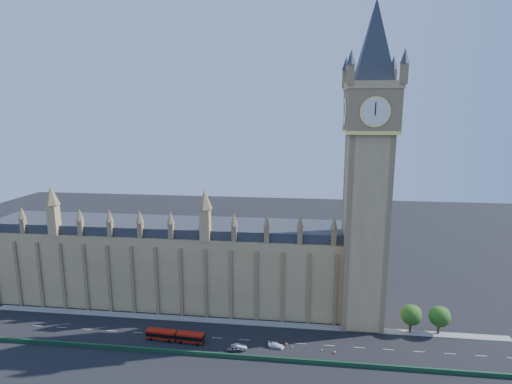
# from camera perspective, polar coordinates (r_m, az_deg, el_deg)

# --- Properties ---
(ground) EXTENTS (400.00, 400.00, 0.00)m
(ground) POSITION_cam_1_polar(r_m,az_deg,el_deg) (122.25, -3.62, -20.20)
(ground) COLOR black
(ground) RESTS_ON ground
(palace_westminster) EXTENTS (120.00, 20.00, 28.00)m
(palace_westminster) POSITION_cam_1_polar(r_m,az_deg,el_deg) (141.44, -12.18, -9.72)
(palace_westminster) COLOR #A58550
(palace_westminster) RESTS_ON ground
(elizabeth_tower) EXTENTS (20.59, 20.59, 105.00)m
(elizabeth_tower) POSITION_cam_1_polar(r_m,az_deg,el_deg) (118.47, 15.85, 6.35)
(elizabeth_tower) COLOR #A58550
(elizabeth_tower) RESTS_ON ground
(bridge_parapet) EXTENTS (160.00, 0.60, 1.20)m
(bridge_parapet) POSITION_cam_1_polar(r_m,az_deg,el_deg) (114.46, -4.51, -22.25)
(bridge_parapet) COLOR #1E4C2D
(bridge_parapet) RESTS_ON ground
(kerb_north) EXTENTS (160.00, 3.00, 0.16)m
(kerb_north) POSITION_cam_1_polar(r_m,az_deg,el_deg) (130.30, -2.82, -18.04)
(kerb_north) COLOR gray
(kerb_north) RESTS_ON ground
(tree_east_near) EXTENTS (6.00, 6.00, 8.50)m
(tree_east_near) POSITION_cam_1_polar(r_m,az_deg,el_deg) (130.76, 21.37, -15.97)
(tree_east_near) COLOR #382619
(tree_east_near) RESTS_ON ground
(tree_east_far) EXTENTS (6.00, 6.00, 8.50)m
(tree_east_far) POSITION_cam_1_polar(r_m,az_deg,el_deg) (132.97, 24.84, -15.78)
(tree_east_far) COLOR #382619
(tree_east_far) RESTS_ON ground
(red_bus) EXTENTS (16.94, 3.62, 2.86)m
(red_bus) POSITION_cam_1_polar(r_m,az_deg,el_deg) (122.55, -11.48, -19.52)
(red_bus) COLOR #AF180B
(red_bus) RESTS_ON ground
(car_grey) EXTENTS (4.57, 2.35, 1.49)m
(car_grey) POSITION_cam_1_polar(r_m,az_deg,el_deg) (116.71, -2.98, -21.42)
(car_grey) COLOR #44464C
(car_grey) RESTS_ON ground
(car_silver) EXTENTS (4.59, 1.93, 1.48)m
(car_silver) POSITION_cam_1_polar(r_m,az_deg,el_deg) (117.23, -2.47, -21.26)
(car_silver) COLOR #ABADB3
(car_silver) RESTS_ON ground
(car_white) EXTENTS (4.46, 2.22, 1.24)m
(car_white) POSITION_cam_1_polar(r_m,az_deg,el_deg) (118.08, 2.90, -21.07)
(car_white) COLOR white
(car_white) RESTS_ON ground
(cone_a) EXTENTS (0.51, 0.51, 0.79)m
(cone_a) POSITION_cam_1_polar(r_m,az_deg,el_deg) (119.37, 4.37, -20.83)
(cone_a) COLOR black
(cone_a) RESTS_ON ground
(cone_b) EXTENTS (0.53, 0.53, 0.64)m
(cone_b) POSITION_cam_1_polar(r_m,az_deg,el_deg) (118.15, 9.39, -21.37)
(cone_b) COLOR black
(cone_b) RESTS_ON ground
(cone_c) EXTENTS (0.49, 0.49, 0.70)m
(cone_c) POSITION_cam_1_polar(r_m,az_deg,el_deg) (118.41, 5.18, -21.16)
(cone_c) COLOR black
(cone_c) RESTS_ON ground
(cone_d) EXTENTS (0.58, 0.58, 0.76)m
(cone_d) POSITION_cam_1_polar(r_m,az_deg,el_deg) (117.73, 11.18, -21.53)
(cone_d) COLOR black
(cone_d) RESTS_ON ground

